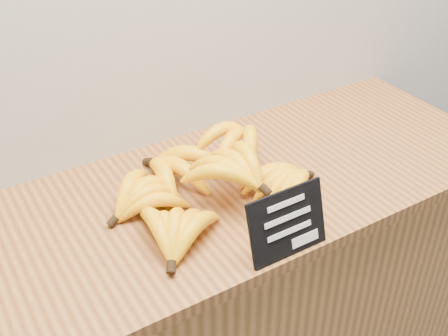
# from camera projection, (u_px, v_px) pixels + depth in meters

# --- Properties ---
(counter) EXTENTS (1.53, 0.50, 0.90)m
(counter) POSITION_uv_depth(u_px,v_px,m) (214.00, 333.00, 1.52)
(counter) COLOR #AA7236
(counter) RESTS_ON ground
(counter_top) EXTENTS (1.47, 0.54, 0.03)m
(counter_top) POSITION_uv_depth(u_px,v_px,m) (212.00, 196.00, 1.26)
(counter_top) COLOR #99602F
(counter_top) RESTS_ON counter
(chalkboard_sign) EXTENTS (0.17, 0.04, 0.13)m
(chalkboard_sign) POSITION_uv_depth(u_px,v_px,m) (288.00, 223.00, 1.05)
(chalkboard_sign) COLOR black
(chalkboard_sign) RESTS_ON counter_top
(banana_pile) EXTENTS (0.49, 0.36, 0.12)m
(banana_pile) POSITION_uv_depth(u_px,v_px,m) (205.00, 180.00, 1.20)
(banana_pile) COLOR yellow
(banana_pile) RESTS_ON counter_top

